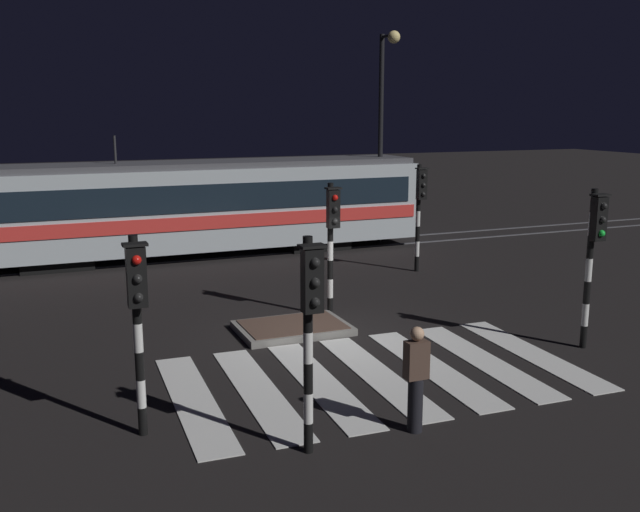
{
  "coord_description": "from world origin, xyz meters",
  "views": [
    {
      "loc": [
        -5.87,
        -13.9,
        4.96
      ],
      "look_at": [
        0.69,
        2.15,
        1.4
      ],
      "focal_mm": 40.05,
      "sensor_mm": 36.0,
      "label": 1
    }
  ],
  "objects": [
    {
      "name": "ground_plane",
      "position": [
        0.0,
        0.0,
        0.0
      ],
      "size": [
        120.0,
        120.0,
        0.0
      ],
      "primitive_type": "plane",
      "color": "black"
    },
    {
      "name": "rail_near",
      "position": [
        0.0,
        9.33,
        0.01
      ],
      "size": [
        80.0,
        0.12,
        0.03
      ],
      "primitive_type": "cube",
      "color": "#59595E",
      "rests_on": "ground"
    },
    {
      "name": "rail_far",
      "position": [
        0.0,
        10.77,
        0.01
      ],
      "size": [
        80.0,
        0.12,
        0.03
      ],
      "primitive_type": "cube",
      "color": "#59595E",
      "rests_on": "ground"
    },
    {
      "name": "crosswalk_zebra",
      "position": [
        0.0,
        -2.43,
        0.01
      ],
      "size": [
        7.87,
        4.76,
        0.02
      ],
      "color": "silver",
      "rests_on": "ground"
    },
    {
      "name": "traffic_island",
      "position": [
        -0.55,
        0.76,
        0.09
      ],
      "size": [
        2.48,
        1.71,
        0.18
      ],
      "color": "slate",
      "rests_on": "ground"
    },
    {
      "name": "traffic_light_corner_near_right",
      "position": [
        4.78,
        -2.72,
        2.24
      ],
      "size": [
        0.36,
        0.42,
        3.39
      ],
      "color": "black",
      "rests_on": "ground"
    },
    {
      "name": "traffic_light_kerb_mid_left",
      "position": [
        -2.34,
        -4.91,
        2.14
      ],
      "size": [
        0.36,
        0.42,
        3.24
      ],
      "color": "black",
      "rests_on": "ground"
    },
    {
      "name": "traffic_light_corner_near_left",
      "position": [
        -4.51,
        -3.4,
        2.08
      ],
      "size": [
        0.36,
        0.42,
        3.15
      ],
      "color": "black",
      "rests_on": "ground"
    },
    {
      "name": "traffic_light_median_centre",
      "position": [
        0.73,
        1.49,
        2.16
      ],
      "size": [
        0.36,
        0.42,
        3.27
      ],
      "color": "black",
      "rests_on": "ground"
    },
    {
      "name": "traffic_light_corner_far_right",
      "position": [
        5.18,
        5.04,
        2.2
      ],
      "size": [
        0.36,
        0.42,
        3.33
      ],
      "color": "black",
      "rests_on": "ground"
    },
    {
      "name": "street_lamp_trackside_right",
      "position": [
        6.3,
        9.71,
        4.82
      ],
      "size": [
        0.44,
        1.21,
        7.67
      ],
      "color": "black",
      "rests_on": "ground"
    },
    {
      "name": "tram",
      "position": [
        -0.79,
        10.05,
        1.75
      ],
      "size": [
        16.31,
        2.58,
        4.15
      ],
      "color": "#B2BCC1",
      "rests_on": "ground"
    },
    {
      "name": "pedestrian_waiting_at_kerb",
      "position": [
        -0.54,
        -4.8,
        0.88
      ],
      "size": [
        0.36,
        0.24,
        1.71
      ],
      "color": "black",
      "rests_on": "ground"
    }
  ]
}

